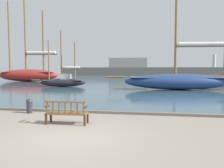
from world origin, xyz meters
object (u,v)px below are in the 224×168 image
sailboat_nearest_port (28,73)px  mooring_bollard (29,105)px  park_bench (67,112)px  sailboat_outer_port (63,81)px  sailboat_far_starboard (178,80)px

sailboat_nearest_port → mooring_bollard: (14.21, -24.11, -1.11)m
park_bench → mooring_bollard: park_bench is taller
sailboat_nearest_port → sailboat_outer_port: 13.81m
sailboat_nearest_port → sailboat_far_starboard: (22.87, -11.15, -0.44)m
sailboat_nearest_port → mooring_bollard: sailboat_nearest_port is taller
sailboat_nearest_port → sailboat_outer_port: sailboat_nearest_port is taller
park_bench → sailboat_nearest_port: size_ratio=0.10×
park_bench → mooring_bollard: 3.11m
sailboat_far_starboard → sailboat_nearest_port: bearing=154.0°
mooring_bollard → park_bench: bearing=-34.1°
sailboat_far_starboard → mooring_bollard: sailboat_far_starboard is taller
sailboat_outer_port → mooring_bollard: 15.22m
sailboat_outer_port → mooring_bollard: (4.19, -14.63, -0.36)m
sailboat_outer_port → park_bench: bearing=-67.6°
sailboat_nearest_port → mooring_bollard: size_ratio=22.08×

